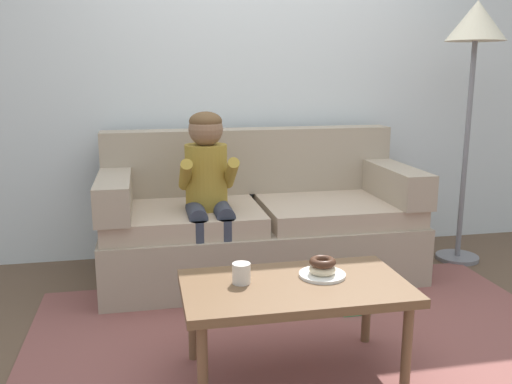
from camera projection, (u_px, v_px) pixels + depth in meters
The scene contains 12 objects.
ground at pixel (297, 327), 2.94m from camera, with size 10.00×10.00×0.00m, color brown.
wall_back at pixel (248, 62), 3.97m from camera, with size 8.00×0.10×2.80m, color silver.
area_rug at pixel (311, 349), 2.70m from camera, with size 2.79×1.94×0.01m, color brown.
couch at pixel (258, 224), 3.67m from camera, with size 2.02×0.90×0.95m.
coffee_table at pixel (295, 294), 2.40m from camera, with size 0.98×0.55×0.44m.
person_child at pixel (208, 184), 3.33m from camera, with size 0.34×0.58×1.10m.
plate at pixel (322, 275), 2.47m from camera, with size 0.21×0.21×0.01m, color white.
donut at pixel (322, 269), 2.46m from camera, with size 0.12×0.12×0.04m, color beige.
donut_second at pixel (323, 262), 2.46m from camera, with size 0.12×0.12×0.04m, color #422619.
mug at pixel (241, 273), 2.38m from camera, with size 0.08×0.08×0.09m, color silver.
toy_controller at pixel (355, 311), 3.09m from camera, with size 0.23×0.09×0.05m.
floor_lamp at pixel (475, 42), 3.67m from camera, with size 0.39×0.39×1.79m.
Camera 1 is at (-0.76, -2.61, 1.34)m, focal length 38.61 mm.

